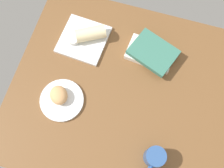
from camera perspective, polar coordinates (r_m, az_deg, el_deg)
name	(u,v)px	position (r cm, az deg, el deg)	size (l,w,h in cm)	color
dining_table	(133,96)	(119.60, 4.67, -2.63)	(110.00, 90.00, 4.00)	brown
round_plate	(62,100)	(117.96, -10.80, -3.50)	(19.36, 19.36, 1.40)	white
scone_pastry	(59,95)	(115.39, -11.45, -2.41)	(8.76, 7.46, 5.14)	tan
square_plate	(84,40)	(127.57, -6.17, 9.58)	(21.42, 21.42, 1.60)	white
sauce_cup	(73,40)	(125.78, -8.43, 9.50)	(5.26, 5.26, 2.36)	silver
breakfast_wrap	(91,34)	(124.27, -4.60, 10.85)	(6.21, 6.21, 13.81)	beige
book_stack	(152,53)	(122.90, 8.67, 6.69)	(24.57, 21.46, 5.39)	silver
coffee_mug	(154,158)	(109.09, 9.22, -15.63)	(8.02, 13.16, 9.80)	#2D518C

